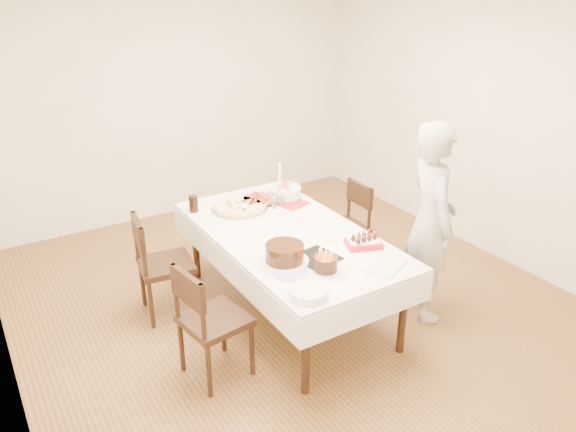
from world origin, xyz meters
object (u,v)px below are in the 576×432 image
dining_table (288,272)px  pizza_white (240,207)px  chair_left_dessert (215,320)px  cola_glass (194,204)px  chair_left_savory (166,265)px  pizza_pepperoni (258,200)px  person (431,222)px  strawberry_box (364,242)px  layer_cake (285,253)px  pasta_bowl (285,192)px  taper_candle (280,183)px  chair_right_savory (343,228)px  birthday_cake (326,259)px

dining_table → pizza_white: 0.75m
chair_left_dessert → cola_glass: chair_left_dessert is taller
cola_glass → pizza_white: bearing=-25.7°
pizza_white → chair_left_savory: bearing=-172.0°
pizza_pepperoni → pizza_white: bearing=-162.3°
person → strawberry_box: 0.63m
pizza_white → layer_cake: size_ratio=1.41×
pasta_bowl → taper_candle: (-0.11, -0.10, 0.14)m
chair_left_savory → chair_right_savory: bearing=-177.5°
chair_right_savory → person: bearing=-80.1°
dining_table → strawberry_box: 0.76m
pizza_white → chair_right_savory: bearing=-15.6°
chair_right_savory → pizza_pepperoni: bearing=156.7°
person → strawberry_box: (-0.62, 0.09, -0.06)m
pizza_white → cola_glass: bearing=154.3°
pizza_white → strawberry_box: size_ratio=1.90×
dining_table → cola_glass: bearing=121.0°
pasta_bowl → birthday_cake: birthday_cake is taller
chair_left_savory → birthday_cake: birthday_cake is taller
strawberry_box → pizza_white: bearing=113.0°
pizza_white → pasta_bowl: (0.49, 0.03, 0.03)m
pizza_pepperoni → layer_cake: size_ratio=0.91×
chair_right_savory → strawberry_box: (-0.47, -0.88, 0.35)m
dining_table → chair_right_savory: size_ratio=2.47×
chair_left_savory → taper_candle: taper_candle is taller
dining_table → pizza_pepperoni: (0.11, 0.70, 0.40)m
chair_right_savory → birthday_cake: 1.46m
chair_left_dessert → pizza_pepperoni: bearing=-139.5°
dining_table → layer_cake: layer_cake is taller
chair_left_savory → layer_cake: 1.16m
person → pasta_bowl: (-0.61, 1.27, -0.03)m
chair_left_savory → chair_left_dessert: 0.94m
dining_table → birthday_cake: size_ratio=12.59×
dining_table → chair_left_savory: 1.02m
layer_cake → strawberry_box: size_ratio=1.35×
pasta_bowl → layer_cake: bearing=-121.5°
chair_left_savory → cola_glass: size_ratio=6.22×
chair_left_savory → pizza_pepperoni: 1.05m
pizza_pepperoni → taper_candle: bearing=-42.9°
dining_table → cola_glass: cola_glass is taller
chair_right_savory → person: person is taller
cola_glass → person: bearing=-43.9°
chair_left_dessert → cola_glass: bearing=-116.0°
dining_table → person: bearing=-31.6°
dining_table → pasta_bowl: 0.87m
person → taper_candle: (-0.73, 1.17, 0.11)m
dining_table → chair_left_savory: bearing=149.2°
pizza_pepperoni → birthday_cake: size_ratio=1.94×
chair_right_savory → chair_left_savory: bearing=176.2°
pizza_white → cola_glass: cola_glass is taller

